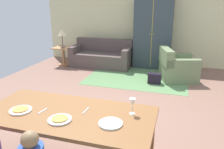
# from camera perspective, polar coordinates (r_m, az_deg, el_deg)

# --- Properties ---
(ground_plane) EXTENTS (7.13, 6.20, 0.02)m
(ground_plane) POSITION_cam_1_polar(r_m,az_deg,el_deg) (4.59, 4.33, -7.20)
(ground_plane) COLOR #855F50
(back_wall) EXTENTS (7.13, 0.10, 2.70)m
(back_wall) POSITION_cam_1_polar(r_m,az_deg,el_deg) (7.29, 10.17, 13.13)
(back_wall) COLOR beige
(back_wall) RESTS_ON ground_plane
(dining_table) EXTENTS (1.94, 0.90, 0.76)m
(dining_table) POSITION_cam_1_polar(r_m,az_deg,el_deg) (2.63, -11.08, -10.85)
(dining_table) COLOR brown
(dining_table) RESTS_ON ground_plane
(plate_near_man) EXTENTS (0.25, 0.25, 0.02)m
(plate_near_man) POSITION_cam_1_polar(r_m,az_deg,el_deg) (2.78, -22.24, -8.45)
(plate_near_man) COLOR white
(plate_near_man) RESTS_ON dining_table
(pizza_near_man) EXTENTS (0.17, 0.17, 0.01)m
(pizza_near_man) POSITION_cam_1_polar(r_m,az_deg,el_deg) (2.77, -22.27, -8.17)
(pizza_near_man) COLOR gold
(pizza_near_man) RESTS_ON plate_near_man
(plate_near_child) EXTENTS (0.25, 0.25, 0.02)m
(plate_near_child) POSITION_cam_1_polar(r_m,az_deg,el_deg) (2.45, -13.15, -11.14)
(plate_near_child) COLOR silver
(plate_near_child) RESTS_ON dining_table
(pizza_near_child) EXTENTS (0.17, 0.17, 0.01)m
(pizza_near_child) POSITION_cam_1_polar(r_m,az_deg,el_deg) (2.44, -13.18, -10.83)
(pizza_near_child) COLOR gold
(pizza_near_child) RESTS_ON plate_near_child
(plate_near_woman) EXTENTS (0.25, 0.25, 0.02)m
(plate_near_woman) POSITION_cam_1_polar(r_m,az_deg,el_deg) (2.32, -0.37, -12.37)
(plate_near_woman) COLOR silver
(plate_near_woman) RESTS_ON dining_table
(wine_glass) EXTENTS (0.07, 0.07, 0.19)m
(wine_glass) POSITION_cam_1_polar(r_m,az_deg,el_deg) (2.47, 5.23, -7.24)
(wine_glass) COLOR silver
(wine_glass) RESTS_ON dining_table
(fork) EXTENTS (0.04, 0.15, 0.01)m
(fork) POSITION_cam_1_polar(r_m,az_deg,el_deg) (2.69, -17.22, -8.86)
(fork) COLOR silver
(fork) RESTS_ON dining_table
(knife) EXTENTS (0.02, 0.17, 0.01)m
(knife) POSITION_cam_1_polar(r_m,az_deg,el_deg) (2.60, -6.70, -9.11)
(knife) COLOR silver
(knife) RESTS_ON dining_table
(area_rug) EXTENTS (2.60, 1.80, 0.01)m
(area_rug) POSITION_cam_1_polar(r_m,az_deg,el_deg) (6.02, 6.31, -0.82)
(area_rug) COLOR #5D8854
(area_rug) RESTS_ON ground_plane
(couch) EXTENTS (1.85, 0.86, 0.82)m
(couch) POSITION_cam_1_polar(r_m,az_deg,el_deg) (7.06, -2.65, 4.61)
(couch) COLOR #554744
(couch) RESTS_ON ground_plane
(armchair) EXTENTS (1.07, 1.07, 0.82)m
(armchair) POSITION_cam_1_polar(r_m,az_deg,el_deg) (6.02, 16.10, 1.69)
(armchair) COLOR #6C7F57
(armchair) RESTS_ON ground_plane
(armoire) EXTENTS (1.10, 0.59, 2.10)m
(armoire) POSITION_cam_1_polar(r_m,az_deg,el_deg) (6.92, 10.41, 10.37)
(armoire) COLOR #344149
(armoire) RESTS_ON ground_plane
(side_table) EXTENTS (0.56, 0.56, 0.58)m
(side_table) POSITION_cam_1_polar(r_m,az_deg,el_deg) (7.30, -12.28, 5.26)
(side_table) COLOR #B38053
(side_table) RESTS_ON ground_plane
(table_lamp) EXTENTS (0.26, 0.26, 0.54)m
(table_lamp) POSITION_cam_1_polar(r_m,az_deg,el_deg) (7.19, -12.62, 10.17)
(table_lamp) COLOR #503A3E
(table_lamp) RESTS_ON side_table
(handbag) EXTENTS (0.32, 0.16, 0.26)m
(handbag) POSITION_cam_1_polar(r_m,az_deg,el_deg) (5.64, 10.76, -1.02)
(handbag) COLOR black
(handbag) RESTS_ON ground_plane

